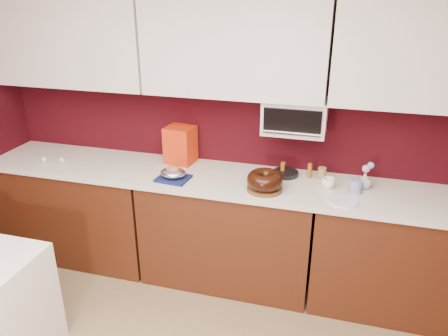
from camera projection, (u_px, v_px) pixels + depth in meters
wall_back at (239, 122)px, 3.44m from camera, size 4.00×0.02×2.50m
base_cabinet_left at (81, 210)px, 3.82m from camera, size 1.31×0.58×0.86m
base_cabinet_center at (228, 231)px, 3.49m from camera, size 1.31×0.58×0.86m
base_cabinet_right at (406, 257)px, 3.16m from camera, size 1.31×0.58×0.86m
countertop at (229, 180)px, 3.31m from camera, size 4.00×0.62×0.04m
upper_cabinet_left at (69, 40)px, 3.39m from camera, size 1.31×0.33×0.70m
upper_cabinet_center at (235, 46)px, 3.06m from camera, size 1.31×0.33×0.70m
upper_cabinet_right at (441, 54)px, 2.73m from camera, size 1.31×0.33×0.70m
toaster_oven at (295, 116)px, 3.15m from camera, size 0.45×0.30×0.25m
toaster_oven_door at (292, 122)px, 3.01m from camera, size 0.40×0.02×0.18m
toaster_oven_handle at (291, 133)px, 3.02m from camera, size 0.42×0.02×0.02m
cake_base at (265, 189)px, 3.10m from camera, size 0.27×0.27×0.02m
bundt_cake at (265, 180)px, 3.07m from camera, size 0.29×0.29×0.11m
navy_towel at (173, 178)px, 3.27m from camera, size 0.25×0.22×0.02m
foil_ham_nest at (173, 173)px, 3.25m from camera, size 0.24×0.22×0.07m
roasted_ham at (173, 170)px, 3.24m from camera, size 0.12×0.11×0.07m
pandoro_box at (181, 145)px, 3.53m from camera, size 0.24×0.23×0.30m
dark_pan at (285, 173)px, 3.34m from camera, size 0.24×0.24×0.03m
coffee_mug at (328, 182)px, 3.12m from camera, size 0.12×0.12×0.09m
blue_jar at (356, 186)px, 3.05m from camera, size 0.10×0.10×0.10m
flower_vase at (365, 179)px, 3.12m from camera, size 0.10×0.10×0.13m
flower_pink at (366, 169)px, 3.08m from camera, size 0.06×0.06×0.06m
flower_blue at (371, 165)px, 3.09m from camera, size 0.05×0.05×0.05m
china_plate at (343, 201)px, 2.94m from camera, size 0.25×0.25×0.01m
amber_bottle at (283, 168)px, 3.34m from camera, size 0.04×0.04×0.10m
paper_cup at (322, 173)px, 3.26m from camera, size 0.07×0.07×0.09m
egg_left at (44, 159)px, 3.59m from camera, size 0.06×0.05×0.04m
egg_right at (62, 160)px, 3.58m from camera, size 0.05×0.05×0.04m
amber_bottle_tall at (310, 171)px, 3.28m from camera, size 0.04×0.04×0.12m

